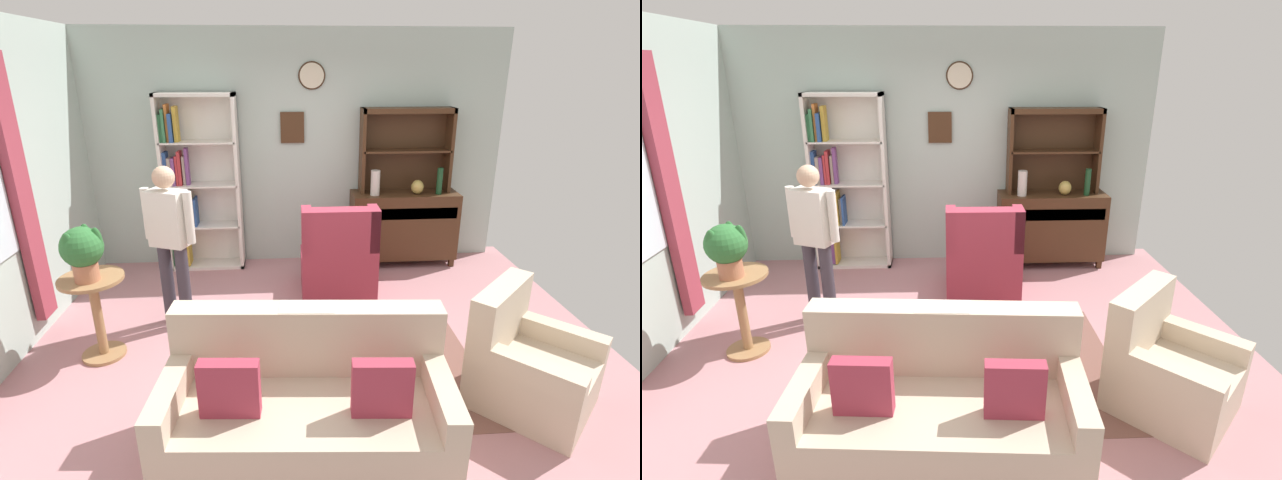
% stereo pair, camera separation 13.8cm
% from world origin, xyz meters
% --- Properties ---
extents(ground_plane, '(5.40, 4.60, 0.02)m').
position_xyz_m(ground_plane, '(0.00, 0.00, -0.01)').
color(ground_plane, '#B27A7F').
extents(wall_back, '(5.00, 0.09, 2.80)m').
position_xyz_m(wall_back, '(0.00, 2.13, 1.41)').
color(wall_back, '#ADC1B7').
rests_on(wall_back, ground_plane).
extents(area_rug, '(2.34, 1.75, 0.01)m').
position_xyz_m(area_rug, '(0.20, -0.30, 0.00)').
color(area_rug, brown).
rests_on(area_rug, ground_plane).
extents(bookshelf, '(0.90, 0.30, 2.10)m').
position_xyz_m(bookshelf, '(-1.26, 1.94, 1.03)').
color(bookshelf, silver).
rests_on(bookshelf, ground_plane).
extents(sideboard, '(1.30, 0.45, 0.92)m').
position_xyz_m(sideboard, '(1.28, 1.86, 0.51)').
color(sideboard, '#422816').
rests_on(sideboard, ground_plane).
extents(sideboard_hutch, '(1.10, 0.26, 1.00)m').
position_xyz_m(sideboard_hutch, '(1.28, 1.97, 1.56)').
color(sideboard_hutch, '#422816').
rests_on(sideboard_hutch, sideboard).
extents(vase_tall, '(0.11, 0.11, 0.30)m').
position_xyz_m(vase_tall, '(0.89, 1.78, 1.07)').
color(vase_tall, beige).
rests_on(vase_tall, sideboard).
extents(vase_round, '(0.15, 0.15, 0.17)m').
position_xyz_m(vase_round, '(1.41, 1.79, 1.01)').
color(vase_round, tan).
rests_on(vase_round, sideboard).
extents(bottle_wine, '(0.07, 0.07, 0.32)m').
position_xyz_m(bottle_wine, '(1.67, 1.77, 1.08)').
color(bottle_wine, '#194223').
rests_on(bottle_wine, sideboard).
extents(couch_floral, '(1.86, 0.98, 0.90)m').
position_xyz_m(couch_floral, '(-0.09, -1.19, 0.31)').
color(couch_floral, beige).
rests_on(couch_floral, ground_plane).
extents(armchair_floral, '(1.08, 1.08, 0.88)m').
position_xyz_m(armchair_floral, '(1.56, -0.85, 0.29)').
color(armchair_floral, beige).
rests_on(armchair_floral, ground_plane).
extents(wingback_chair, '(0.79, 0.81, 1.05)m').
position_xyz_m(wingback_chair, '(0.36, 0.99, 0.38)').
color(wingback_chair, '#A33347').
rests_on(wingback_chair, ground_plane).
extents(plant_stand, '(0.52, 0.52, 0.75)m').
position_xyz_m(plant_stand, '(-1.81, 0.01, 0.46)').
color(plant_stand, '#997047').
rests_on(plant_stand, ground_plane).
extents(potted_plant_large, '(0.33, 0.33, 0.45)m').
position_xyz_m(potted_plant_large, '(-1.81, -0.05, 1.02)').
color(potted_plant_large, '#AD6B4C').
rests_on(potted_plant_large, plant_stand).
extents(person_reading, '(0.51, 0.31, 1.56)m').
position_xyz_m(person_reading, '(-1.26, 0.52, 0.91)').
color(person_reading, '#38333D').
rests_on(person_reading, ground_plane).
extents(coffee_table, '(0.80, 0.50, 0.42)m').
position_xyz_m(coffee_table, '(0.19, -0.48, 0.35)').
color(coffee_table, '#422816').
rests_on(coffee_table, ground_plane).
extents(book_stack, '(0.18, 0.16, 0.07)m').
position_xyz_m(book_stack, '(0.12, -0.52, 0.46)').
color(book_stack, '#723F7F').
rests_on(book_stack, coffee_table).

